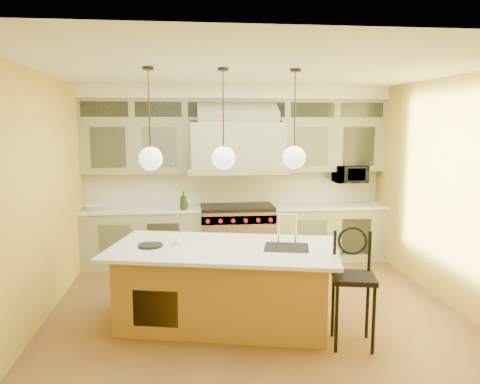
{
  "coord_description": "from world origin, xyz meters",
  "views": [
    {
      "loc": [
        -0.79,
        -5.43,
        2.29
      ],
      "look_at": [
        -0.11,
        0.7,
        1.4
      ],
      "focal_mm": 35.0,
      "sensor_mm": 36.0,
      "label": 1
    }
  ],
  "objects": [
    {
      "name": "floor",
      "position": [
        0.0,
        0.0,
        0.0
      ],
      "size": [
        5.0,
        5.0,
        0.0
      ],
      "primitive_type": "plane",
      "color": "brown",
      "rests_on": "ground"
    },
    {
      "name": "ceiling",
      "position": [
        0.0,
        0.0,
        2.9
      ],
      "size": [
        5.0,
        5.0,
        0.0
      ],
      "primitive_type": "plane",
      "rotation": [
        3.14,
        0.0,
        0.0
      ],
      "color": "white",
      "rests_on": "wall_back"
    },
    {
      "name": "wall_back",
      "position": [
        0.0,
        2.5,
        1.45
      ],
      "size": [
        5.0,
        0.0,
        5.0
      ],
      "primitive_type": "plane",
      "rotation": [
        1.57,
        0.0,
        0.0
      ],
      "color": "gold",
      "rests_on": "ground"
    },
    {
      "name": "wall_front",
      "position": [
        0.0,
        -2.5,
        1.45
      ],
      "size": [
        5.0,
        0.0,
        5.0
      ],
      "primitive_type": "plane",
      "rotation": [
        -1.57,
        0.0,
        0.0
      ],
      "color": "gold",
      "rests_on": "ground"
    },
    {
      "name": "wall_left",
      "position": [
        -2.5,
        0.0,
        1.45
      ],
      "size": [
        0.0,
        5.0,
        5.0
      ],
      "primitive_type": "plane",
      "rotation": [
        1.57,
        0.0,
        1.57
      ],
      "color": "gold",
      "rests_on": "ground"
    },
    {
      "name": "wall_right",
      "position": [
        2.5,
        0.0,
        1.45
      ],
      "size": [
        0.0,
        5.0,
        5.0
      ],
      "primitive_type": "plane",
      "rotation": [
        1.57,
        0.0,
        -1.57
      ],
      "color": "gold",
      "rests_on": "ground"
    },
    {
      "name": "back_cabinetry",
      "position": [
        0.0,
        2.23,
        1.43
      ],
      "size": [
        5.0,
        0.77,
        2.9
      ],
      "color": "gray",
      "rests_on": "floor"
    },
    {
      "name": "range",
      "position": [
        0.0,
        2.14,
        0.49
      ],
      "size": [
        1.2,
        0.74,
        0.96
      ],
      "color": "silver",
      "rests_on": "floor"
    },
    {
      "name": "kitchen_island",
      "position": [
        -0.4,
        -0.25,
        0.47
      ],
      "size": [
        2.79,
        1.89,
        1.35
      ],
      "rotation": [
        0.0,
        0.0,
        -0.23
      ],
      "color": "olive",
      "rests_on": "floor"
    },
    {
      "name": "counter_stool",
      "position": [
        0.89,
        -0.93,
        0.7
      ],
      "size": [
        0.51,
        0.51,
        1.23
      ],
      "rotation": [
        0.0,
        0.0,
        -0.21
      ],
      "color": "black",
      "rests_on": "floor"
    },
    {
      "name": "microwave",
      "position": [
        1.95,
        2.25,
        1.45
      ],
      "size": [
        0.54,
        0.37,
        0.3
      ],
      "primitive_type": "imported",
      "color": "black",
      "rests_on": "back_cabinetry"
    },
    {
      "name": "oil_bottle_a",
      "position": [
        -0.88,
        1.95,
        1.09
      ],
      "size": [
        0.12,
        0.12,
        0.29
      ],
      "primitive_type": "imported",
      "rotation": [
        0.0,
        0.0,
        -0.09
      ],
      "color": "black",
      "rests_on": "back_cabinetry"
    },
    {
      "name": "oil_bottle_b",
      "position": [
        -0.86,
        2.03,
        1.03
      ],
      "size": [
        0.09,
        0.09,
        0.17
      ],
      "primitive_type": "imported",
      "rotation": [
        0.0,
        0.0,
        -0.12
      ],
      "color": "black",
      "rests_on": "back_cabinetry"
    },
    {
      "name": "fruit_bowl",
      "position": [
        -2.3,
        2.15,
        0.97
      ],
      "size": [
        0.27,
        0.27,
        0.07
      ],
      "primitive_type": "imported",
      "rotation": [
        0.0,
        0.0,
        0.01
      ],
      "color": "silver",
      "rests_on": "back_cabinetry"
    },
    {
      "name": "cup",
      "position": [
        -0.93,
        -0.12,
        0.97
      ],
      "size": [
        0.11,
        0.11,
        0.09
      ],
      "primitive_type": "imported",
      "rotation": [
        0.0,
        0.0,
        0.07
      ],
      "color": "white",
      "rests_on": "kitchen_island"
    },
    {
      "name": "pendant_left",
      "position": [
        -1.2,
        -0.25,
        1.95
      ],
      "size": [
        0.26,
        0.26,
        1.11
      ],
      "color": "#2D2319",
      "rests_on": "ceiling"
    },
    {
      "name": "pendant_center",
      "position": [
        -0.4,
        -0.25,
        1.95
      ],
      "size": [
        0.26,
        0.26,
        1.11
      ],
      "color": "#2D2319",
      "rests_on": "ceiling"
    },
    {
      "name": "pendant_right",
      "position": [
        0.4,
        -0.25,
        1.95
      ],
      "size": [
        0.26,
        0.26,
        1.11
      ],
      "color": "#2D2319",
      "rests_on": "ceiling"
    }
  ]
}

